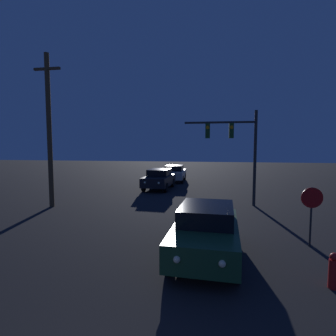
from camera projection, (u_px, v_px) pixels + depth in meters
name	position (u px, v px, depth m)	size (l,w,h in m)	color
car_near	(206.00, 231.00, 8.51)	(2.25, 4.55, 1.69)	#1E4728
car_mid	(159.00, 179.00, 22.13)	(2.25, 4.55, 1.69)	black
car_far	(175.00, 173.00, 26.99)	(2.10, 4.48, 1.69)	beige
traffic_signal_mast	(236.00, 143.00, 15.89)	(4.36, 0.30, 5.77)	#2D2D2D
stop_sign	(312.00, 205.00, 9.35)	(0.74, 0.07, 2.16)	#2D2D2D
utility_pole	(49.00, 129.00, 15.34)	(1.63, 0.28, 8.97)	brown
fire_hydrant	(334.00, 271.00, 6.66)	(0.24, 0.24, 0.93)	red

